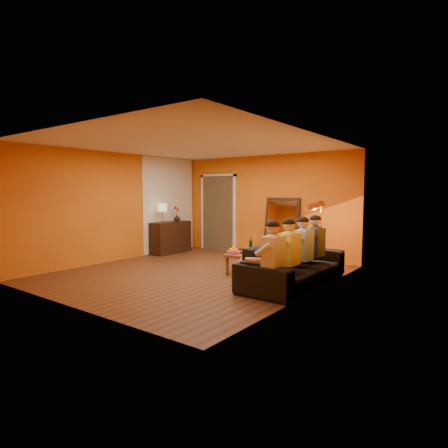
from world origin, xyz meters
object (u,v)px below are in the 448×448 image
Objects in this scene: person_far_right at (316,247)px; sideboard at (171,237)px; dog at (247,265)px; person_far_left at (273,260)px; person_mid_left at (290,255)px; wine_bottle at (251,245)px; table_lamp at (162,213)px; laptop at (266,250)px; floor_lamp at (321,238)px; coffee_table at (250,261)px; person_mid_right at (303,251)px; mirror_frame at (281,228)px; sofa at (294,264)px; tumbler at (258,249)px; vase at (177,218)px.

sideboard is at bearing 173.50° from person_far_right.
person_far_left reaches higher than dog.
person_mid_left reaches higher than wine_bottle.
laptop is (3.19, -0.05, -0.67)m from table_lamp.
sideboard is at bearing -176.90° from floor_lamp.
coffee_table is at bearing -121.23° from laptop.
person_mid_left is 1.00× the size of person_mid_right.
coffee_table is 3.51× the size of laptop.
laptop is at bearing 96.44° from dog.
mirror_frame reaches higher than person_mid_left.
table_lamp is at bearing 78.69° from sofa.
sideboard is at bearing 159.91° from person_mid_left.
person_mid_right is (0.13, -1.11, -0.11)m from floor_lamp.
person_far_left is 1.92m from wine_bottle.
floor_lamp reaches higher than person_mid_left.
sideboard is 4.39m from sofa.
sofa is 25.59× the size of tumbler.
table_lamp is 2.75× the size of vase.
sofa is at bearing -11.31° from table_lamp.
tumbler is at bearing 128.45° from person_far_left.
wine_bottle is at bearing 167.34° from person_mid_right.
dog is at bearing -70.02° from tumbler.
person_mid_right reaches higher than wine_bottle.
person_mid_left is at bearing 90.00° from person_far_left.
laptop is (-1.05, 0.79, 0.07)m from sofa.
sideboard reaches higher than sofa.
person_far_left is 2.16m from laptop.
table_lamp is 3.14m from wine_bottle.
table_lamp reaches higher than coffee_table.
sideboard is at bearing 149.18° from dog.
vase is at bearing -163.43° from mirror_frame.
laptop is (0.06, 0.23, -0.03)m from tumbler.
mirror_frame is 3.11m from person_mid_left.
floor_lamp is 1.67m from person_mid_left.
mirror_frame is at bearing 98.30° from wine_bottle.
person_mid_left is at bearing -32.77° from wine_bottle.
tumbler is (-1.24, 0.46, -0.14)m from person_mid_right.
sideboard is 3.18m from tumbler.
floor_lamp is at bearing 29.99° from tumbler.
person_far_right reaches higher than dog.
person_far_right is at bearing 90.00° from person_mid_left.
wine_bottle is 0.89× the size of laptop.
sideboard is 0.47× the size of sofa.
person_mid_right is at bearing 90.00° from person_far_left.
sofa is 0.71m from person_far_right.
laptop is 1.88× the size of vase.
mirror_frame is at bearing 135.03° from person_far_right.
person_far_left is 5.00m from vase.
person_far_left is at bearing -90.00° from person_mid_right.
sideboard is at bearing 166.16° from wine_bottle.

